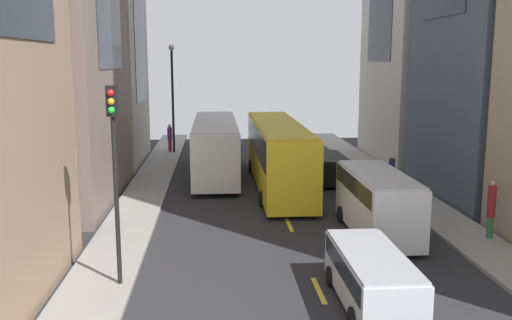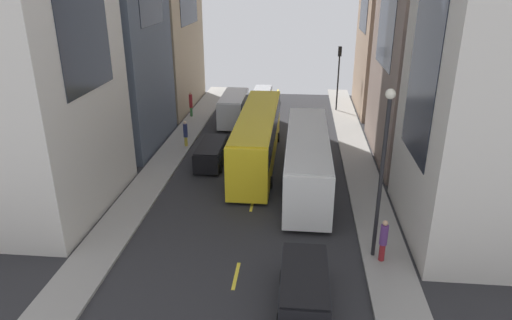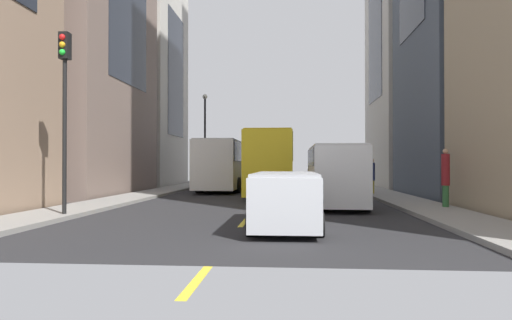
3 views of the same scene
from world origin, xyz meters
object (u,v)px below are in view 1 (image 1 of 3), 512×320
Objects in this scene: pedestrian_waiting_curb at (392,172)px; city_bus_white at (215,142)px; car_black_1 at (330,166)px; pedestrian_crossing_near at (491,208)px; delivery_van_white at (377,199)px; car_black_2 at (217,135)px; car_silver_0 at (372,274)px; pedestrian_walking_far at (170,137)px; streetcar_yellow at (278,149)px; traffic_light_near_corner at (114,149)px.

city_bus_white is at bearing -137.30° from pedestrian_waiting_curb.
pedestrian_crossing_near reaches higher than car_black_1.
car_black_2 is (-6.31, 24.36, -0.57)m from delivery_van_white.
pedestrian_crossing_near is 8.07m from pedestrian_waiting_curb.
city_bus_white is 2.87× the size of car_black_2.
city_bus_white is 2.63× the size of car_silver_0.
car_silver_0 is 31.11m from car_black_2.
city_bus_white is 2.92× the size of car_black_1.
city_bus_white reaches higher than pedestrian_walking_far.
pedestrian_waiting_curb is at bearing -62.69° from car_black_2.
delivery_van_white is 10.07m from car_black_1.
streetcar_yellow is at bearing 93.65° from car_silver_0.
traffic_light_near_corner is (-9.61, -14.73, 3.45)m from car_black_1.
delivery_van_white is (6.46, -12.72, -0.49)m from city_bus_white.
car_silver_0 is at bearing -34.33° from pedestrian_waiting_curb.
city_bus_white is at bearing 157.93° from car_black_1.
pedestrian_crossing_near is 0.37× the size of traffic_light_near_corner.
traffic_light_near_corner is (-9.46, -4.69, 2.86)m from delivery_van_white.
delivery_van_white is 7.35m from pedestrian_waiting_curb.
delivery_van_white is at bearing -6.19° from pedestrian_crossing_near.
pedestrian_waiting_curb reaches higher than car_black_1.
delivery_van_white is at bearing -75.47° from car_black_2.
car_black_2 is at bearing 89.28° from city_bus_white.
pedestrian_waiting_curb is 0.33× the size of traffic_light_near_corner.
traffic_light_near_corner is (-6.45, -13.81, 2.25)m from streetcar_yellow.
city_bus_white is 0.91× the size of streetcar_yellow.
traffic_light_near_corner reaches higher than delivery_van_white.
pedestrian_walking_far reaches higher than car_silver_0.
pedestrian_waiting_curb reaches higher than car_silver_0.
delivery_van_white is (3.01, -9.13, -0.61)m from streetcar_yellow.
delivery_van_white is 1.40× the size of car_black_1.
car_silver_0 is 1.11× the size of car_black_1.
streetcar_yellow is 13.75m from pedestrian_walking_far.
streetcar_yellow is 6.09× the size of pedestrian_crossing_near.
car_black_2 is (-6.46, 14.31, 0.02)m from car_black_1.
car_black_2 is at bearing 102.23° from streetcar_yellow.
traffic_light_near_corner is (-3.15, -29.04, 3.43)m from car_black_2.
city_bus_white is at bearing 116.91° from delivery_van_white.
pedestrian_walking_far is (-10.03, 10.95, 0.33)m from car_black_1.
car_silver_0 is 2.10× the size of pedestrian_crossing_near.
car_black_2 is at bearing -167.27° from pedestrian_waiting_curb.
delivery_van_white is at bearing -71.74° from streetcar_yellow.
pedestrian_waiting_curb is 17.06m from traffic_light_near_corner.
traffic_light_near_corner is at bearing -153.65° from delivery_van_white.
city_bus_white is 2.08× the size of delivery_van_white.
pedestrian_crossing_near is (4.16, -1.13, -0.15)m from delivery_van_white.
car_black_2 is 2.19× the size of pedestrian_waiting_curb.
car_silver_0 is (4.44, -19.18, -1.08)m from city_bus_white.
streetcar_yellow reaches higher than car_black_1.
pedestrian_crossing_near is (10.62, -13.86, -0.64)m from city_bus_white.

